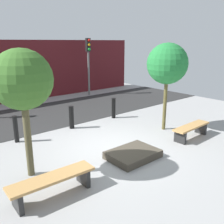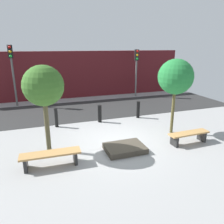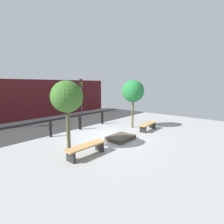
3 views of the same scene
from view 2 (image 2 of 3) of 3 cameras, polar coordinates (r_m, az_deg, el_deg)
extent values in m
plane|color=#989898|center=(8.97, 1.05, -7.49)|extent=(18.00, 18.00, 0.00)
cube|color=#2A2A2A|center=(13.26, -5.98, 0.67)|extent=(18.00, 4.21, 0.01)
cube|color=#511419|center=(16.44, -9.11, 9.65)|extent=(16.20, 0.50, 3.33)
cube|color=black|center=(7.45, -21.63, -12.47)|extent=(0.11, 0.47, 0.41)
cube|color=black|center=(7.45, -9.62, -11.42)|extent=(0.11, 0.47, 0.41)
cube|color=#B2844C|center=(7.30, -15.76, -10.40)|extent=(1.90, 0.52, 0.06)
cube|color=black|center=(8.80, 15.98, -7.28)|extent=(0.11, 0.42, 0.40)
cube|color=black|center=(9.61, 22.39, -5.85)|extent=(0.11, 0.42, 0.40)
cube|color=#B2844C|center=(9.10, 19.47, -5.23)|extent=(1.69, 0.46, 0.06)
cube|color=#413A30|center=(8.13, 3.36, -9.43)|extent=(1.43, 1.05, 0.21)
cylinder|color=brown|center=(8.17, -16.64, -3.10)|extent=(0.17, 0.17, 2.02)
sphere|color=#386626|center=(7.82, -17.51, 6.58)|extent=(1.41, 1.41, 1.41)
cylinder|color=brown|center=(9.80, 15.60, 0.49)|extent=(0.13, 0.13, 2.07)
sphere|color=#237A38|center=(9.51, 16.30, 8.84)|extent=(1.47, 1.47, 1.47)
cylinder|color=black|center=(10.61, -14.35, -1.48)|extent=(0.15, 0.15, 0.91)
cylinder|color=black|center=(10.95, -3.23, -0.45)|extent=(0.19, 0.19, 0.87)
cylinder|color=black|center=(11.68, 6.86, 0.60)|extent=(0.17, 0.17, 0.88)
cylinder|color=#545454|center=(15.00, -24.33, 8.48)|extent=(0.12, 0.12, 3.75)
cube|color=black|center=(14.89, -25.05, 14.12)|extent=(0.28, 0.16, 0.78)
sphere|color=red|center=(14.78, -25.21, 15.10)|extent=(0.17, 0.17, 0.17)
sphere|color=orange|center=(14.79, -25.08, 14.10)|extent=(0.17, 0.17, 0.17)
sphere|color=green|center=(14.79, -24.95, 13.10)|extent=(0.17, 0.17, 0.17)
cylinder|color=slate|center=(16.51, 6.31, 9.97)|extent=(0.12, 0.12, 3.44)
cube|color=black|center=(16.40, 6.47, 14.59)|extent=(0.28, 0.16, 0.78)
sphere|color=red|center=(16.29, 6.66, 15.48)|extent=(0.17, 0.17, 0.17)
sphere|color=orange|center=(16.30, 6.63, 14.57)|extent=(0.17, 0.17, 0.17)
sphere|color=green|center=(16.32, 6.60, 13.66)|extent=(0.17, 0.17, 0.17)
camera|label=1|loc=(2.86, -59.92, -1.41)|focal=40.00mm
camera|label=3|loc=(4.66, -89.71, -9.83)|focal=28.00mm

